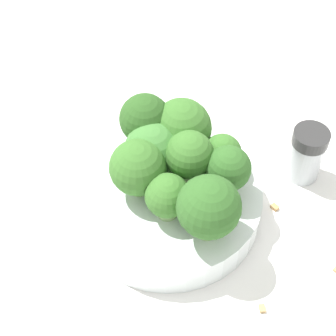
% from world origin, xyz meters
% --- Properties ---
extents(ground_plane, '(3.00, 3.00, 0.00)m').
position_xyz_m(ground_plane, '(0.00, 0.00, 0.00)').
color(ground_plane, white).
extents(bowl, '(0.18, 0.18, 0.03)m').
position_xyz_m(bowl, '(0.00, 0.00, 0.02)').
color(bowl, silver).
rests_on(bowl, ground_plane).
extents(broccoli_floret_0, '(0.04, 0.04, 0.06)m').
position_xyz_m(broccoli_floret_0, '(-0.00, -0.05, 0.07)').
color(broccoli_floret_0, '#7A9E5B').
rests_on(broccoli_floret_0, bowl).
extents(broccoli_floret_1, '(0.05, 0.05, 0.06)m').
position_xyz_m(broccoli_floret_1, '(-0.00, 0.03, 0.07)').
color(broccoli_floret_1, '#8EB770').
rests_on(broccoli_floret_1, bowl).
extents(broccoli_floret_2, '(0.06, 0.06, 0.06)m').
position_xyz_m(broccoli_floret_2, '(0.05, -0.01, 0.07)').
color(broccoli_floret_2, '#7A9E5B').
rests_on(broccoli_floret_2, bowl).
extents(broccoli_floret_3, '(0.05, 0.05, 0.06)m').
position_xyz_m(broccoli_floret_3, '(0.05, 0.02, 0.07)').
color(broccoli_floret_3, '#8EB770').
rests_on(broccoli_floret_3, bowl).
extents(broccoli_floret_4, '(0.04, 0.04, 0.05)m').
position_xyz_m(broccoli_floret_4, '(-0.03, -0.00, 0.06)').
color(broccoli_floret_4, '#8EB770').
rests_on(broccoli_floret_4, bowl).
extents(broccoli_floret_5, '(0.05, 0.05, 0.07)m').
position_xyz_m(broccoli_floret_5, '(-0.05, -0.03, 0.07)').
color(broccoli_floret_5, '#8EB770').
rests_on(broccoli_floret_5, bowl).
extents(broccoli_floret_6, '(0.05, 0.05, 0.05)m').
position_xyz_m(broccoli_floret_6, '(0.03, 0.01, 0.06)').
color(broccoli_floret_6, '#84AD66').
rests_on(broccoli_floret_6, bowl).
extents(broccoli_floret_7, '(0.04, 0.04, 0.06)m').
position_xyz_m(broccoli_floret_7, '(0.01, -0.02, 0.07)').
color(broccoli_floret_7, '#8EB770').
rests_on(broccoli_floret_7, bowl).
extents(broccoli_floret_8, '(0.04, 0.04, 0.04)m').
position_xyz_m(broccoli_floret_8, '(0.03, -0.05, 0.06)').
color(broccoli_floret_8, '#7A9E5B').
rests_on(broccoli_floret_8, bowl).
extents(pepper_shaker, '(0.04, 0.04, 0.06)m').
position_xyz_m(pepper_shaker, '(0.05, -0.14, 0.03)').
color(pepper_shaker, '#B2B7BC').
rests_on(pepper_shaker, ground_plane).
extents(almond_crumb_1, '(0.01, 0.01, 0.01)m').
position_xyz_m(almond_crumb_1, '(0.01, -0.10, 0.00)').
color(almond_crumb_1, '#AD7F4C').
rests_on(almond_crumb_1, ground_plane).
extents(almond_crumb_2, '(0.01, 0.01, 0.01)m').
position_xyz_m(almond_crumb_2, '(-0.10, -0.08, 0.00)').
color(almond_crumb_2, tan).
rests_on(almond_crumb_2, ground_plane).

